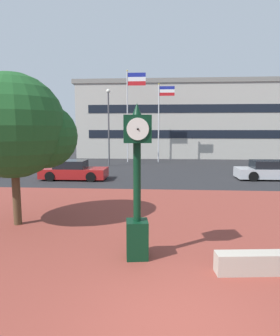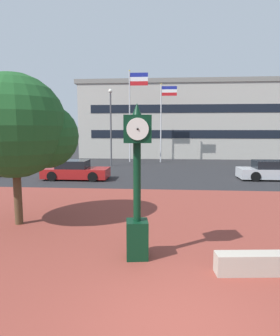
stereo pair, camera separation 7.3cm
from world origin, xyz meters
The scene contains 10 objects.
ground_plane centered at (0.00, 0.00, 0.00)m, with size 200.00×200.00×0.00m, color #262628.
plaza_brick_paving centered at (0.00, 3.72, 0.00)m, with size 44.00×15.43×0.01m, color brown.
street_clock centered at (-0.97, 2.61, 1.99)m, with size 0.75×0.79×3.99m.
plaza_tree centered at (-5.21, 5.15, 3.37)m, with size 3.83×3.56×5.24m.
car_street_near centered at (-6.20, 14.42, 0.57)m, with size 4.33×1.98×1.28m.
car_street_mid centered at (6.92, 15.29, 0.57)m, with size 4.52×1.86×1.28m.
flagpole_primary centered at (-3.49, 25.13, 5.63)m, with size 1.90×0.14×9.14m.
flagpole_secondary centered at (-0.44, 25.13, 4.64)m, with size 1.61×0.14×7.81m.
civic_building centered at (5.04, 33.62, 4.44)m, with size 30.78×10.73×8.86m.
street_lamp_post centered at (-5.08, 21.74, 4.18)m, with size 0.36×0.36×6.87m.
Camera 1 is at (-0.38, -4.72, 3.35)m, focal length 31.49 mm.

